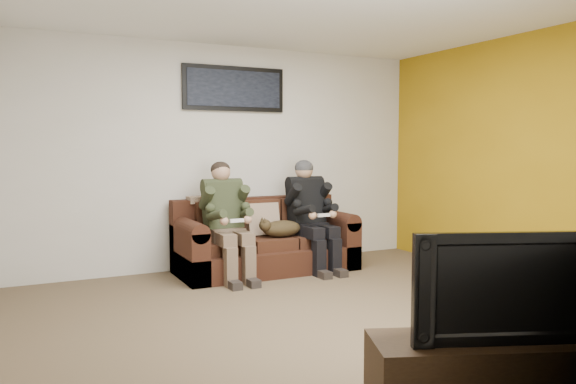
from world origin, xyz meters
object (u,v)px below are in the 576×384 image
tv_stand (498,377)px  television (501,284)px  sofa (264,243)px  person_right (310,209)px  cat (280,228)px  framed_poster (234,89)px  person_left (226,214)px

tv_stand → television: television is taller
sofa → tv_stand: 3.79m
person_right → cat: (-0.40, -0.03, -0.20)m
television → framed_poster: bearing=109.8°
cat → framed_poster: 1.73m
cat → framed_poster: (-0.32, 0.59, 1.60)m
person_right → cat: bearing=-176.4°
sofa → cat: size_ratio=3.06×
person_right → framed_poster: size_ratio=1.01×
person_left → television: person_left is taller
cat → tv_stand: 3.62m
sofa → person_left: bearing=-162.0°
person_left → person_right: person_right is taller
person_right → framed_poster: 1.67m
cat → television: size_ratio=0.66×
person_left → cat: 0.66m
person_left → tv_stand: (0.19, -3.60, -0.49)m
sofa → person_right: bearing=-17.9°
person_left → television: size_ratio=1.26×
television → sofa: bearing=106.6°
person_left → television: bearing=-87.0°
cat → television: television is taller
cat → television: bearing=-97.1°
sofa → television: (-0.33, -3.77, 0.40)m
person_right → television: 3.70m
sofa → tv_stand: bearing=-95.0°
sofa → tv_stand: sofa is taller
person_right → framed_poster: bearing=142.0°
sofa → cat: (0.12, -0.19, 0.19)m
framed_poster → tv_stand: bearing=-91.8°
person_left → tv_stand: size_ratio=0.94×
cat → television: 3.61m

